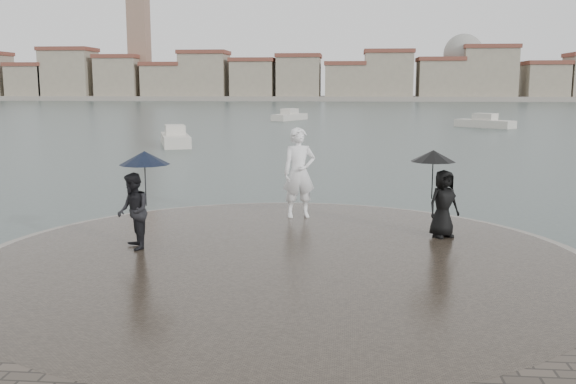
# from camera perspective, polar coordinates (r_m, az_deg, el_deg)

# --- Properties ---
(ground) EXTENTS (400.00, 400.00, 0.00)m
(ground) POSITION_cam_1_polar(r_m,az_deg,el_deg) (9.65, -2.79, -13.22)
(ground) COLOR #2B3835
(ground) RESTS_ON ground
(kerb_ring) EXTENTS (12.50, 12.50, 0.32)m
(kerb_ring) POSITION_cam_1_polar(r_m,az_deg,el_deg) (12.88, -0.55, -6.61)
(kerb_ring) COLOR gray
(kerb_ring) RESTS_ON ground
(quay_tip) EXTENTS (11.90, 11.90, 0.36)m
(quay_tip) POSITION_cam_1_polar(r_m,az_deg,el_deg) (12.88, -0.55, -6.52)
(quay_tip) COLOR #2D261E
(quay_tip) RESTS_ON ground
(statue) EXTENTS (0.96, 0.76, 2.31)m
(statue) POSITION_cam_1_polar(r_m,az_deg,el_deg) (16.46, 1.00, 1.72)
(statue) COLOR white
(statue) RESTS_ON quay_tip
(visitor_left) EXTENTS (1.22, 1.11, 2.04)m
(visitor_left) POSITION_cam_1_polar(r_m,az_deg,el_deg) (13.57, -13.32, -0.33)
(visitor_left) COLOR black
(visitor_left) RESTS_ON quay_tip
(visitor_right) EXTENTS (1.20, 1.01, 1.95)m
(visitor_right) POSITION_cam_1_polar(r_m,az_deg,el_deg) (14.68, 13.37, 0.34)
(visitor_right) COLOR black
(visitor_right) RESTS_ON quay_tip
(far_skyline) EXTENTS (260.00, 20.00, 37.00)m
(far_skyline) POSITION_cam_1_polar(r_m,az_deg,el_deg) (169.70, 2.94, 9.99)
(far_skyline) COLOR gray
(far_skyline) RESTS_ON ground
(boats) EXTENTS (27.49, 37.08, 1.50)m
(boats) POSITION_cam_1_polar(r_m,az_deg,el_deg) (57.16, 3.69, 6.01)
(boats) COLOR beige
(boats) RESTS_ON ground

